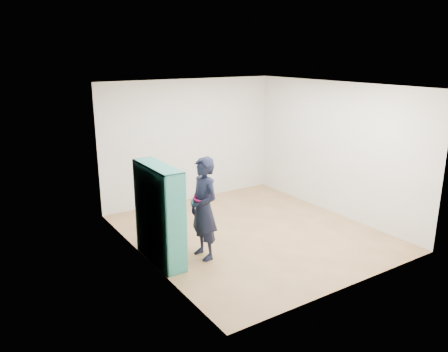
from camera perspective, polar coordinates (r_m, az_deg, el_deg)
floor at (r=7.94m, az=3.59°, el=-7.34°), size 4.50×4.50×0.00m
ceiling at (r=7.32m, az=3.94°, el=11.72°), size 4.50×4.50×0.00m
wall_left at (r=6.57m, az=-10.41°, el=-0.54°), size 0.02×4.50×2.60m
wall_right at (r=8.84m, az=14.26°, el=3.46°), size 0.02×4.50×2.60m
wall_back at (r=9.38m, az=-4.48°, el=4.61°), size 4.00×0.02×2.60m
wall_front at (r=5.95m, az=16.79°, el=-2.72°), size 4.00×0.02×2.60m
bookshelf at (r=6.70m, az=-8.58°, el=-5.16°), size 0.33×1.14×1.52m
person at (r=6.73m, az=-2.65°, el=-4.24°), size 0.40×0.60×1.62m
smartphone at (r=6.68m, az=-4.18°, el=-3.46°), size 0.02×0.10×0.12m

